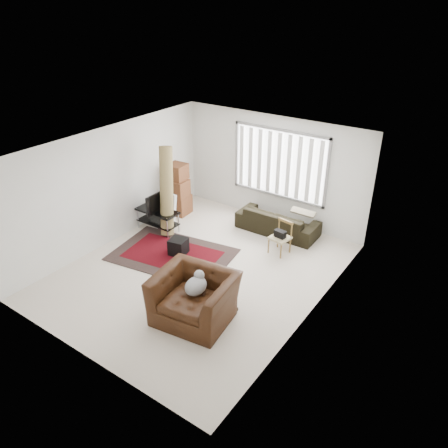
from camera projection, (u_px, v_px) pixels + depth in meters
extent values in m
plane|color=beige|center=(200.00, 271.00, 9.25)|extent=(6.00, 6.00, 0.00)
cube|color=white|center=(196.00, 148.00, 7.98)|extent=(5.00, 6.00, 0.02)
cube|color=silver|center=(272.00, 169.00, 10.79)|extent=(5.00, 0.02, 2.70)
cube|color=silver|center=(73.00, 289.00, 6.44)|extent=(5.00, 0.02, 2.70)
cube|color=silver|center=(111.00, 186.00, 9.88)|extent=(0.02, 6.00, 2.70)
cube|color=silver|center=(315.00, 252.00, 7.35)|extent=(0.02, 6.00, 2.70)
cube|color=white|center=(280.00, 164.00, 10.58)|extent=(2.40, 0.01, 1.60)
cube|color=gray|center=(279.00, 164.00, 10.56)|extent=(2.52, 0.06, 1.72)
cube|color=white|center=(279.00, 164.00, 10.53)|extent=(2.40, 0.02, 1.55)
cube|color=black|center=(173.00, 255.00, 9.80)|extent=(2.83, 2.11, 0.02)
cube|color=#4A060D|center=(172.00, 254.00, 9.80)|extent=(2.22, 1.50, 0.00)
cube|color=black|center=(157.00, 211.00, 10.61)|extent=(1.08, 0.49, 0.04)
cube|color=black|center=(158.00, 222.00, 10.75)|extent=(1.04, 0.45, 0.03)
cylinder|color=#B2B2B7|center=(138.00, 218.00, 10.82)|extent=(0.03, 0.03, 0.54)
cylinder|color=#B2B2B7|center=(167.00, 229.00, 10.33)|extent=(0.03, 0.03, 0.54)
cylinder|color=#B2B2B7|center=(149.00, 212.00, 11.12)|extent=(0.03, 0.03, 0.54)
cylinder|color=#B2B2B7|center=(179.00, 222.00, 10.63)|extent=(0.03, 0.03, 0.54)
imported|color=black|center=(157.00, 201.00, 10.48)|extent=(0.11, 0.87, 0.50)
cube|color=black|center=(178.00, 246.00, 9.74)|extent=(0.43, 0.43, 0.36)
cube|color=brown|center=(179.00, 204.00, 11.58)|extent=(0.59, 0.54, 0.50)
cube|color=brown|center=(178.00, 188.00, 11.32)|extent=(0.53, 0.49, 0.45)
cube|color=brown|center=(177.00, 172.00, 11.18)|extent=(0.48, 0.48, 0.40)
cube|color=silver|center=(167.00, 206.00, 11.20)|extent=(0.60, 0.25, 0.74)
cylinder|color=olive|center=(167.00, 191.00, 10.33)|extent=(0.70, 0.86, 2.12)
imported|color=black|center=(278.00, 218.00, 10.58)|extent=(2.02, 0.90, 0.77)
cube|color=#9C8D66|center=(280.00, 238.00, 9.72)|extent=(0.46, 0.46, 0.05)
cylinder|color=brown|center=(269.00, 245.00, 9.80)|extent=(0.04, 0.04, 0.38)
cylinder|color=brown|center=(281.00, 251.00, 9.59)|extent=(0.04, 0.04, 0.38)
cylinder|color=brown|center=(278.00, 240.00, 10.02)|extent=(0.04, 0.04, 0.38)
cylinder|color=brown|center=(290.00, 245.00, 9.82)|extent=(0.04, 0.04, 0.38)
cube|color=brown|center=(286.00, 221.00, 9.67)|extent=(0.39, 0.10, 0.06)
cube|color=brown|center=(279.00, 225.00, 9.85)|extent=(0.04, 0.04, 0.38)
cube|color=brown|center=(292.00, 230.00, 9.64)|extent=(0.04, 0.04, 0.38)
cube|color=black|center=(280.00, 234.00, 9.67)|extent=(0.27, 0.18, 0.16)
imported|color=black|center=(194.00, 295.00, 7.68)|extent=(1.51, 1.36, 1.01)
ellipsoid|color=#59595B|center=(194.00, 288.00, 7.61)|extent=(0.32, 0.40, 0.25)
sphere|color=#59595B|center=(199.00, 275.00, 7.69)|extent=(0.19, 0.19, 0.19)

